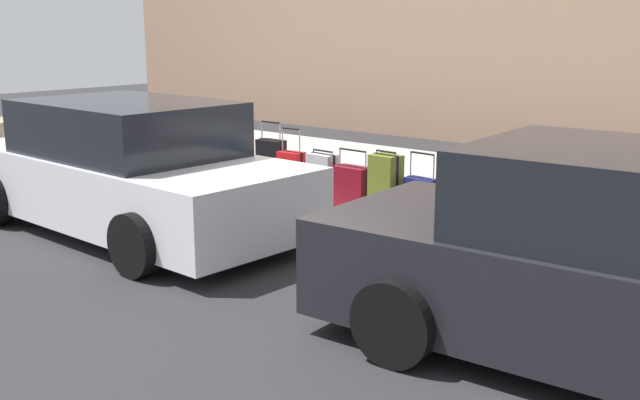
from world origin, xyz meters
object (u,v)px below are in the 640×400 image
at_px(suitcase_silver_8, 323,179).
at_px(suitcase_black_10, 271,166).
at_px(suitcase_red_2, 551,222).
at_px(fire_hydrant, 225,159).
at_px(suitcase_red_9, 291,175).
at_px(suitcase_navy_5, 421,200).
at_px(bollard_post, 193,151).
at_px(suitcase_olive_6, 385,186).
at_px(suitcase_maroon_7, 352,188).
at_px(parked_car_white_1, 129,171).
at_px(suitcase_teal_4, 461,202).
at_px(suitcase_black_3, 508,211).
at_px(suitcase_silver_1, 606,224).

distance_m(suitcase_silver_8, suitcase_black_10, 0.93).
height_order(suitcase_red_2, fire_hydrant, suitcase_red_2).
bearing_deg(suitcase_red_9, suitcase_navy_5, -178.19).
height_order(suitcase_red_2, bollard_post, bollard_post).
relative_size(suitcase_olive_6, suitcase_black_10, 0.82).
distance_m(suitcase_red_2, bollard_post, 5.39).
bearing_deg(suitcase_olive_6, suitcase_silver_8, -4.36).
height_order(suitcase_silver_8, bollard_post, bollard_post).
distance_m(suitcase_maroon_7, suitcase_red_9, 0.99).
height_order(suitcase_black_10, parked_car_white_1, parked_car_white_1).
bearing_deg(fire_hydrant, suitcase_red_2, 179.21).
height_order(suitcase_teal_4, suitcase_maroon_7, suitcase_maroon_7).
bearing_deg(suitcase_olive_6, suitcase_red_9, 0.35).
bearing_deg(suitcase_black_3, suitcase_teal_4, 0.45).
distance_m(suitcase_olive_6, bollard_post, 3.32).
distance_m(suitcase_silver_8, parked_car_white_1, 2.43).
distance_m(suitcase_olive_6, fire_hydrant, 2.80).
height_order(suitcase_navy_5, bollard_post, bollard_post).
relative_size(suitcase_red_2, parked_car_white_1, 0.19).
bearing_deg(suitcase_silver_1, parked_car_white_1, 23.51).
bearing_deg(suitcase_black_10, fire_hydrant, 5.26).
relative_size(fire_hydrant, bollard_post, 0.81).
xyz_separation_m(bollard_post, parked_car_white_1, (-1.08, 1.90, 0.13)).
distance_m(suitcase_olive_6, parked_car_white_1, 3.02).
bearing_deg(suitcase_teal_4, suitcase_red_9, 1.49).
height_order(suitcase_red_2, suitcase_olive_6, suitcase_red_2).
relative_size(suitcase_black_3, fire_hydrant, 1.21).
bearing_deg(suitcase_teal_4, suitcase_olive_6, 3.21).
bearing_deg(suitcase_red_2, bollard_post, 0.88).
xyz_separation_m(fire_hydrant, bollard_post, (0.52, 0.15, 0.07)).
bearing_deg(suitcase_silver_1, suitcase_red_2, 13.11).
height_order(suitcase_black_3, suitcase_maroon_7, suitcase_black_3).
height_order(suitcase_red_9, suitcase_black_10, suitcase_black_10).
bearing_deg(suitcase_teal_4, parked_car_white_1, 32.79).
distance_m(bollard_post, parked_car_white_1, 2.18).
distance_m(suitcase_red_9, fire_hydrant, 1.30).
bearing_deg(suitcase_silver_8, fire_hydrant, 1.76).
bearing_deg(suitcase_black_10, suitcase_red_9, 166.62).
bearing_deg(bollard_post, parked_car_white_1, 119.66).
xyz_separation_m(fire_hydrant, parked_car_white_1, (-0.56, 2.05, 0.20)).
relative_size(suitcase_maroon_7, suitcase_red_9, 0.81).
relative_size(suitcase_navy_5, fire_hydrant, 1.11).
relative_size(suitcase_navy_5, suitcase_maroon_7, 1.08).
relative_size(suitcase_red_2, suitcase_black_3, 0.98).
relative_size(suitcase_red_2, suitcase_olive_6, 1.09).
bearing_deg(suitcase_silver_8, suitcase_red_2, 177.77).
bearing_deg(suitcase_black_10, suitcase_olive_6, 177.04).
bearing_deg(suitcase_silver_1, suitcase_olive_6, 1.69).
xyz_separation_m(suitcase_maroon_7, fire_hydrant, (2.29, -0.01, 0.11)).
bearing_deg(fire_hydrant, suitcase_black_10, -174.74).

